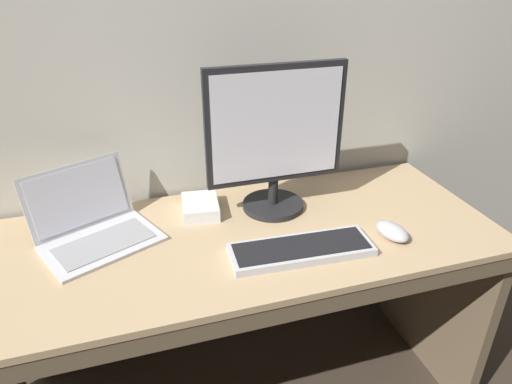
% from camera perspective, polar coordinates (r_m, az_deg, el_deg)
% --- Properties ---
extents(desk, '(1.62, 0.63, 0.74)m').
position_cam_1_polar(desk, '(1.52, -2.33, -12.91)').
color(desk, tan).
rests_on(desk, ground).
extents(laptop_silver, '(0.40, 0.38, 0.20)m').
position_cam_1_polar(laptop_silver, '(1.44, -19.59, -3.93)').
color(laptop_silver, silver).
rests_on(laptop_silver, desk).
extents(external_monitor, '(0.44, 0.20, 0.48)m').
position_cam_1_polar(external_monitor, '(1.42, 2.42, 6.49)').
color(external_monitor, black).
rests_on(external_monitor, desk).
extents(wired_keyboard, '(0.41, 0.16, 0.03)m').
position_cam_1_polar(wired_keyboard, '(1.32, 5.64, -7.13)').
color(wired_keyboard, '#BCBCC1').
rests_on(wired_keyboard, desk).
extents(computer_mouse, '(0.09, 0.13, 0.04)m').
position_cam_1_polar(computer_mouse, '(1.43, 16.60, -4.70)').
color(computer_mouse, '#B7B7BC').
rests_on(computer_mouse, desk).
extents(external_drive_box, '(0.13, 0.16, 0.04)m').
position_cam_1_polar(external_drive_box, '(1.51, -6.94, -1.85)').
color(external_drive_box, silver).
rests_on(external_drive_box, desk).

